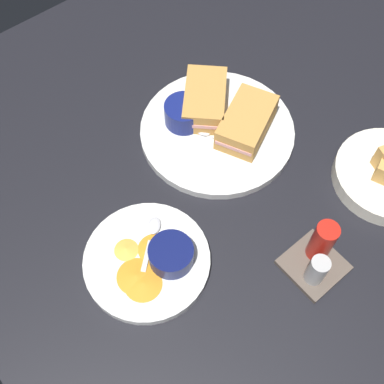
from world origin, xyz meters
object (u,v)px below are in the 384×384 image
(sandwich_half_near, at_px, (248,123))
(ramekin_light_gravy, at_px, (171,254))
(sandwich_half_far, at_px, (206,99))
(ramekin_dark_sauce, at_px, (184,113))
(spoon_by_dark_ramekin, at_px, (208,134))
(plate_chips_companion, at_px, (147,261))
(condiment_caddy, at_px, (318,256))
(spoon_by_gravy_ramekin, at_px, (152,233))
(plate_sandwich_main, at_px, (217,131))

(sandwich_half_near, height_order, ramekin_light_gravy, sandwich_half_near)
(sandwich_half_near, xyz_separation_m, sandwich_half_far, (0.02, -0.09, 0.00))
(ramekin_dark_sauce, distance_m, spoon_by_dark_ramekin, 0.06)
(sandwich_half_far, distance_m, spoon_by_dark_ramekin, 0.07)
(plate_chips_companion, height_order, ramekin_light_gravy, ramekin_light_gravy)
(ramekin_dark_sauce, relative_size, condiment_caddy, 0.77)
(sandwich_half_near, height_order, condiment_caddy, condiment_caddy)
(ramekin_dark_sauce, height_order, spoon_by_dark_ramekin, ramekin_dark_sauce)
(ramekin_dark_sauce, height_order, condiment_caddy, condiment_caddy)
(plate_chips_companion, bearing_deg, spoon_by_gravy_ramekin, -139.74)
(spoon_by_gravy_ramekin, bearing_deg, spoon_by_dark_ramekin, -155.00)
(plate_sandwich_main, bearing_deg, sandwich_half_near, 133.23)
(sandwich_half_far, xyz_separation_m, condiment_caddy, (0.07, 0.35, -0.01))
(condiment_caddy, bearing_deg, sandwich_half_near, -109.33)
(condiment_caddy, bearing_deg, sandwich_half_far, -101.11)
(plate_chips_companion, bearing_deg, sandwich_half_far, -147.25)
(spoon_by_gravy_ramekin, relative_size, condiment_caddy, 0.89)
(ramekin_dark_sauce, bearing_deg, plate_sandwich_main, 124.23)
(sandwich_half_near, relative_size, sandwich_half_far, 1.03)
(sandwich_half_near, relative_size, ramekin_light_gravy, 2.07)
(sandwich_half_far, height_order, condiment_caddy, condiment_caddy)
(ramekin_dark_sauce, height_order, ramekin_light_gravy, ramekin_dark_sauce)
(spoon_by_dark_ramekin, xyz_separation_m, plate_chips_companion, (0.24, 0.12, -0.01))
(ramekin_light_gravy, bearing_deg, ramekin_dark_sauce, -133.31)
(ramekin_dark_sauce, relative_size, spoon_by_gravy_ramekin, 0.86)
(sandwich_half_far, bearing_deg, spoon_by_gravy_ramekin, 31.56)
(spoon_by_gravy_ramekin, xyz_separation_m, condiment_caddy, (-0.17, 0.21, 0.01))
(plate_chips_companion, distance_m, ramekin_light_gravy, 0.05)
(ramekin_light_gravy, bearing_deg, sandwich_half_near, -157.54)
(ramekin_dark_sauce, height_order, spoon_by_gravy_ramekin, ramekin_dark_sauce)
(spoon_by_dark_ramekin, bearing_deg, sandwich_half_far, -125.71)
(sandwich_half_near, xyz_separation_m, ramekin_light_gravy, (0.27, 0.11, -0.00))
(sandwich_half_far, distance_m, ramekin_light_gravy, 0.32)
(sandwich_half_far, height_order, spoon_by_dark_ramekin, sandwich_half_far)
(sandwich_half_near, height_order, spoon_by_gravy_ramekin, sandwich_half_near)
(plate_sandwich_main, height_order, plate_chips_companion, same)
(plate_sandwich_main, xyz_separation_m, sandwich_half_far, (-0.02, -0.05, 0.03))
(ramekin_dark_sauce, bearing_deg, condiment_caddy, 87.31)
(sandwich_half_near, relative_size, ramekin_dark_sauce, 2.05)
(plate_sandwich_main, xyz_separation_m, spoon_by_gravy_ramekin, (0.23, 0.10, 0.01))
(sandwich_half_far, xyz_separation_m, spoon_by_gravy_ramekin, (0.24, 0.15, -0.02))
(sandwich_half_near, relative_size, condiment_caddy, 1.58)
(ramekin_light_gravy, distance_m, spoon_by_gravy_ramekin, 0.06)
(spoon_by_dark_ramekin, bearing_deg, ramekin_light_gravy, 35.88)
(sandwich_half_far, bearing_deg, plate_sandwich_main, 73.23)
(sandwich_half_near, bearing_deg, plate_sandwich_main, -46.77)
(sandwich_half_near, distance_m, plate_chips_companion, 0.31)
(spoon_by_dark_ramekin, bearing_deg, sandwich_half_near, 147.17)
(ramekin_light_gravy, height_order, spoon_by_gravy_ramekin, ramekin_light_gravy)
(plate_sandwich_main, relative_size, condiment_caddy, 3.07)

